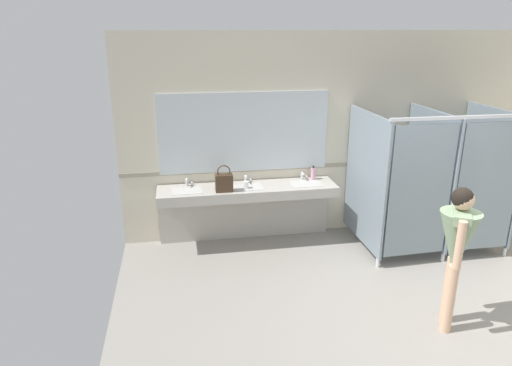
{
  "coord_description": "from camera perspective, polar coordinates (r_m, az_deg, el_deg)",
  "views": [
    {
      "loc": [
        -2.89,
        -3.9,
        3.01
      ],
      "look_at": [
        -1.98,
        1.3,
        1.24
      ],
      "focal_mm": 32.3,
      "sensor_mm": 36.0,
      "label": 1
    }
  ],
  "objects": [
    {
      "name": "wall_back",
      "position": [
        7.22,
        13.97,
        5.93
      ],
      "size": [
        7.46,
        0.12,
        2.99
      ],
      "primitive_type": "cube",
      "color": "beige",
      "rests_on": "ground_plane"
    },
    {
      "name": "person_standing",
      "position": [
        5.06,
        23.61,
        -6.79
      ],
      "size": [
        0.54,
        0.54,
        1.56
      ],
      "color": "#DBAD89",
      "rests_on": "ground_plane"
    },
    {
      "name": "handbag",
      "position": [
        6.3,
        -3.98,
        0.1
      ],
      "size": [
        0.24,
        0.13,
        0.37
      ],
      "color": "#3F2D1E",
      "rests_on": "vanity_counter"
    },
    {
      "name": "mirror_panel",
      "position": [
        6.6,
        -1.47,
        6.29
      ],
      "size": [
        2.44,
        0.02,
        1.14
      ],
      "primitive_type": "cube",
      "color": "silver",
      "rests_on": "wall_back"
    },
    {
      "name": "soap_dispenser",
      "position": [
        6.86,
        7.09,
        1.19
      ],
      "size": [
        0.07,
        0.07,
        0.21
      ],
      "color": "#D899B2",
      "rests_on": "vanity_counter"
    },
    {
      "name": "ground_plane",
      "position": [
        5.74,
        23.11,
        -15.35
      ],
      "size": [
        7.46,
        5.57,
        0.1
      ],
      "primitive_type": "cube",
      "color": "gray"
    },
    {
      "name": "vanity_counter",
      "position": [
        6.68,
        -1.15,
        -2.13
      ],
      "size": [
        2.54,
        0.56,
        1.0
      ],
      "color": "#B2ADA3",
      "rests_on": "ground_plane"
    },
    {
      "name": "bathroom_stalls",
      "position": [
        6.8,
        21.32,
        0.49
      ],
      "size": [
        1.94,
        1.34,
        2.0
      ],
      "color": "gray",
      "rests_on": "ground_plane"
    },
    {
      "name": "wall_back_tile_band",
      "position": [
        7.27,
        13.9,
        2.38
      ],
      "size": [
        7.46,
        0.01,
        0.06
      ],
      "primitive_type": "cube",
      "color": "#9E937F",
      "rests_on": "wall_back"
    },
    {
      "name": "paper_cup",
      "position": [
        6.43,
        -1.25,
        -0.25
      ],
      "size": [
        0.07,
        0.07,
        0.1
      ],
      "primitive_type": "cylinder",
      "color": "white",
      "rests_on": "vanity_counter"
    }
  ]
}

